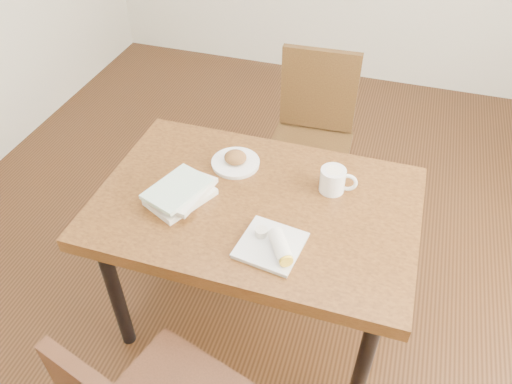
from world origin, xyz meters
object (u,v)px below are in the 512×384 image
(chair_far, at_px, (313,130))
(book_stack, at_px, (181,193))
(coffee_mug, at_px, (334,180))
(plate_burrito, at_px, (274,245))
(table, at_px, (256,217))
(plate_scone, at_px, (236,161))

(chair_far, relative_size, book_stack, 3.25)
(coffee_mug, xyz_separation_m, plate_burrito, (-0.14, -0.38, -0.03))
(chair_far, distance_m, book_stack, 0.99)
(table, height_order, plate_scone, plate_scone)
(plate_burrito, height_order, book_stack, plate_burrito)
(table, distance_m, chair_far, 0.84)
(book_stack, bearing_deg, table, 14.73)
(table, relative_size, book_stack, 4.24)
(table, relative_size, plate_burrito, 5.17)
(coffee_mug, distance_m, book_stack, 0.60)
(plate_burrito, bearing_deg, table, 121.49)
(plate_burrito, distance_m, book_stack, 0.44)
(table, distance_m, plate_scone, 0.27)
(chair_far, height_order, coffee_mug, chair_far)
(table, height_order, plate_burrito, plate_burrito)
(coffee_mug, bearing_deg, table, -149.80)
(coffee_mug, bearing_deg, chair_far, 107.86)
(coffee_mug, bearing_deg, book_stack, -157.26)
(plate_scone, bearing_deg, plate_burrito, -55.24)
(table, height_order, book_stack, book_stack)
(table, height_order, chair_far, chair_far)
(chair_far, xyz_separation_m, plate_burrito, (0.08, -1.05, 0.22))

